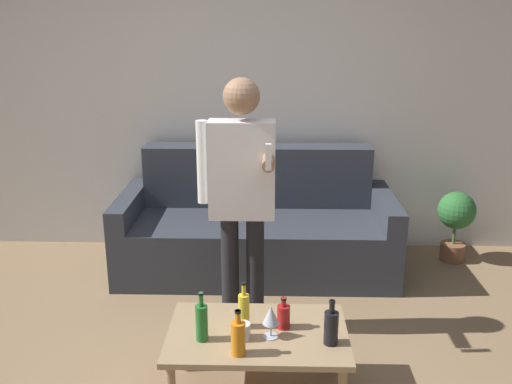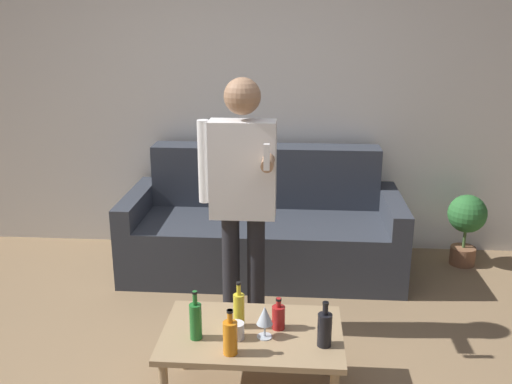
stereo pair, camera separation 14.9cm
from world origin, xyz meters
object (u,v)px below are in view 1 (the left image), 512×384
couch (257,227)px  person_standing_front (241,188)px  coffee_table (258,339)px  bottle_orange (202,321)px

couch → person_standing_front: bearing=-93.9°
coffee_table → person_standing_front: person_standing_front is taller
coffee_table → bottle_orange: (-0.27, -0.08, 0.14)m
couch → coffee_table: size_ratio=2.31×
bottle_orange → person_standing_front: 0.89m
couch → person_standing_front: 1.16m
coffee_table → bottle_orange: 0.32m
coffee_table → person_standing_front: (-0.11, 0.67, 0.59)m
bottle_orange → couch: bearing=82.7°
couch → coffee_table: couch is taller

